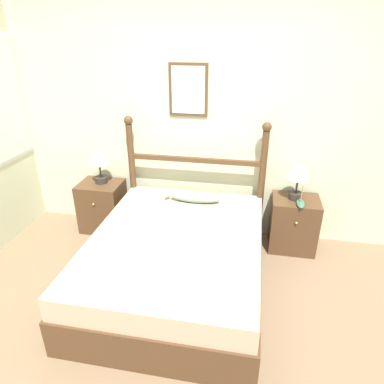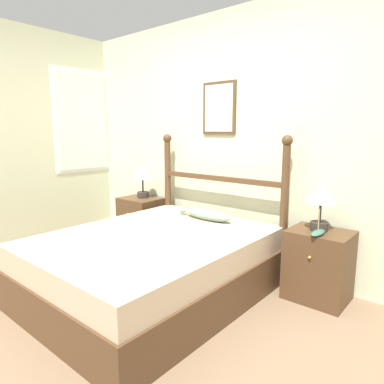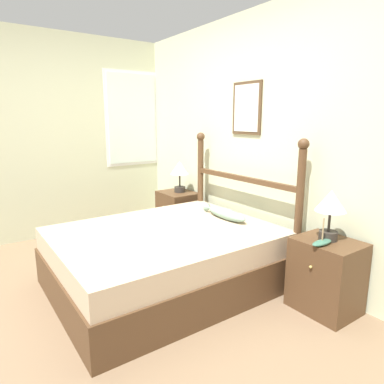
{
  "view_description": "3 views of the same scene",
  "coord_description": "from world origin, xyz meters",
  "px_view_note": "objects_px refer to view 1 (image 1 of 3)",
  "views": [
    {
      "loc": [
        0.52,
        -1.83,
        2.16
      ],
      "look_at": [
        -0.03,
        1.12,
        0.74
      ],
      "focal_mm": 32.0,
      "sensor_mm": 36.0,
      "label": 1
    },
    {
      "loc": [
        1.92,
        -1.24,
        1.38
      ],
      "look_at": [
        -0.06,
        1.12,
        0.83
      ],
      "focal_mm": 32.0,
      "sensor_mm": 36.0,
      "label": 2
    },
    {
      "loc": [
        2.44,
        -0.83,
        1.51
      ],
      "look_at": [
        -0.12,
        0.96,
        0.83
      ],
      "focal_mm": 32.0,
      "sensor_mm": 36.0,
      "label": 3
    }
  ],
  "objects_px": {
    "table_lamp_left": "(99,160)",
    "table_lamp_right": "(298,174)",
    "nightstand_right": "(293,224)",
    "model_boat": "(300,203)",
    "bed": "(177,261)",
    "fish_pillow": "(194,197)",
    "nightstand_left": "(103,206)"
  },
  "relations": [
    {
      "from": "table_lamp_left",
      "to": "table_lamp_right",
      "type": "bearing_deg",
      "value": -0.56
    },
    {
      "from": "nightstand_right",
      "to": "model_boat",
      "type": "xyz_separation_m",
      "value": [
        0.02,
        -0.13,
        0.31
      ]
    },
    {
      "from": "bed",
      "to": "table_lamp_right",
      "type": "relative_size",
      "value": 4.84
    },
    {
      "from": "fish_pillow",
      "to": "nightstand_left",
      "type": "bearing_deg",
      "value": 172.15
    },
    {
      "from": "bed",
      "to": "table_lamp_right",
      "type": "height_order",
      "value": "table_lamp_right"
    },
    {
      "from": "bed",
      "to": "nightstand_right",
      "type": "bearing_deg",
      "value": 37.39
    },
    {
      "from": "bed",
      "to": "nightstand_left",
      "type": "distance_m",
      "value": 1.37
    },
    {
      "from": "nightstand_right",
      "to": "model_boat",
      "type": "bearing_deg",
      "value": -79.91
    },
    {
      "from": "table_lamp_left",
      "to": "fish_pillow",
      "type": "height_order",
      "value": "table_lamp_left"
    },
    {
      "from": "model_boat",
      "to": "bed",
      "type": "bearing_deg",
      "value": -147.59
    },
    {
      "from": "model_boat",
      "to": "fish_pillow",
      "type": "bearing_deg",
      "value": -178.52
    },
    {
      "from": "bed",
      "to": "nightstand_right",
      "type": "xyz_separation_m",
      "value": [
        1.09,
        0.83,
        0.03
      ]
    },
    {
      "from": "bed",
      "to": "model_boat",
      "type": "relative_size",
      "value": 9.14
    },
    {
      "from": "nightstand_left",
      "to": "nightstand_right",
      "type": "height_order",
      "value": "same"
    },
    {
      "from": "nightstand_right",
      "to": "fish_pillow",
      "type": "height_order",
      "value": "fish_pillow"
    },
    {
      "from": "nightstand_left",
      "to": "table_lamp_right",
      "type": "relative_size",
      "value": 1.47
    },
    {
      "from": "bed",
      "to": "table_lamp_left",
      "type": "bearing_deg",
      "value": 141.42
    },
    {
      "from": "nightstand_right",
      "to": "fish_pillow",
      "type": "xyz_separation_m",
      "value": [
        -1.05,
        -0.15,
        0.29
      ]
    },
    {
      "from": "table_lamp_left",
      "to": "nightstand_right",
      "type": "bearing_deg",
      "value": -0.74
    },
    {
      "from": "bed",
      "to": "fish_pillow",
      "type": "height_order",
      "value": "fish_pillow"
    },
    {
      "from": "nightstand_right",
      "to": "model_boat",
      "type": "relative_size",
      "value": 2.78
    },
    {
      "from": "table_lamp_right",
      "to": "fish_pillow",
      "type": "xyz_separation_m",
      "value": [
        -1.04,
        -0.16,
        -0.28
      ]
    },
    {
      "from": "bed",
      "to": "fish_pillow",
      "type": "xyz_separation_m",
      "value": [
        0.03,
        0.68,
        0.32
      ]
    },
    {
      "from": "table_lamp_left",
      "to": "table_lamp_right",
      "type": "xyz_separation_m",
      "value": [
        2.14,
        -0.02,
        0.0
      ]
    },
    {
      "from": "table_lamp_left",
      "to": "table_lamp_right",
      "type": "height_order",
      "value": "same"
    },
    {
      "from": "nightstand_left",
      "to": "table_lamp_right",
      "type": "bearing_deg",
      "value": 0.19
    },
    {
      "from": "table_lamp_right",
      "to": "table_lamp_left",
      "type": "bearing_deg",
      "value": 179.44
    },
    {
      "from": "nightstand_left",
      "to": "model_boat",
      "type": "bearing_deg",
      "value": -3.29
    },
    {
      "from": "bed",
      "to": "table_lamp_right",
      "type": "bearing_deg",
      "value": 38.07
    },
    {
      "from": "nightstand_right",
      "to": "bed",
      "type": "bearing_deg",
      "value": -142.61
    },
    {
      "from": "nightstand_right",
      "to": "model_boat",
      "type": "distance_m",
      "value": 0.34
    },
    {
      "from": "nightstand_left",
      "to": "model_boat",
      "type": "distance_m",
      "value": 2.22
    }
  ]
}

